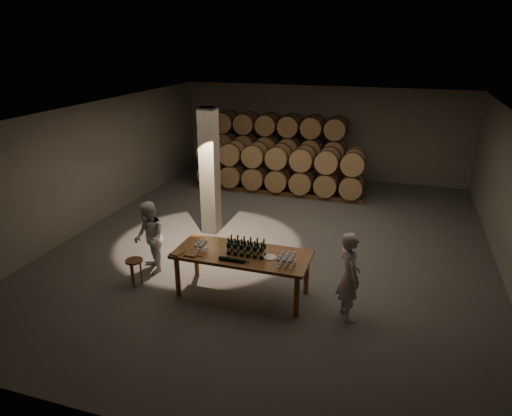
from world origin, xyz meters
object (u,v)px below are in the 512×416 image
(person_woman, at_px, (149,238))
(person_man, at_px, (349,276))
(tasting_table, at_px, (242,258))
(stool, at_px, (134,265))
(plate, at_px, (270,257))
(notebook_near, at_px, (191,254))
(bottle_cluster, at_px, (246,249))

(person_woman, bearing_deg, person_man, 42.61)
(tasting_table, distance_m, stool, 2.23)
(plate, bearing_deg, stool, -173.16)
(tasting_table, relative_size, plate, 10.15)
(person_man, bearing_deg, tasting_table, 58.02)
(tasting_table, bearing_deg, stool, -170.96)
(notebook_near, relative_size, person_man, 0.14)
(tasting_table, xyz_separation_m, notebook_near, (-0.89, -0.37, 0.12))
(tasting_table, xyz_separation_m, person_woman, (-2.19, 0.30, -0.01))
(person_man, bearing_deg, plate, 57.10)
(bottle_cluster, xyz_separation_m, plate, (0.46, 0.02, -0.11))
(tasting_table, distance_m, bottle_cluster, 0.25)
(plate, height_order, person_woman, person_woman)
(bottle_cluster, xyz_separation_m, notebook_near, (-0.98, -0.33, -0.11))
(bottle_cluster, height_order, notebook_near, bottle_cluster)
(notebook_near, relative_size, person_woman, 0.15)
(plate, height_order, notebook_near, notebook_near)
(tasting_table, distance_m, notebook_near, 0.97)
(person_man, relative_size, person_woman, 1.06)
(tasting_table, relative_size, bottle_cluster, 3.53)
(bottle_cluster, bearing_deg, plate, 2.54)
(tasting_table, height_order, plate, plate)
(bottle_cluster, relative_size, plate, 2.87)
(notebook_near, bearing_deg, tasting_table, 23.92)
(stool, distance_m, person_woman, 0.72)
(stool, bearing_deg, bottle_cluster, 7.70)
(plate, distance_m, person_woman, 2.77)
(stool, relative_size, person_woman, 0.37)
(tasting_table, bearing_deg, person_man, -4.43)
(notebook_near, bearing_deg, bottle_cluster, 19.85)
(person_man, bearing_deg, notebook_near, 66.63)
(bottle_cluster, height_order, person_woman, person_woman)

